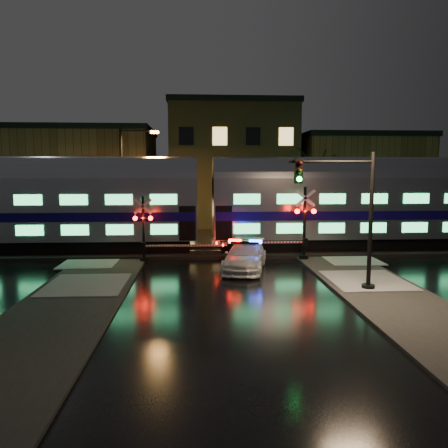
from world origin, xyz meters
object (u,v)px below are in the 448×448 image
Objects in this scene: streetlight at (126,178)px; police_car at (245,256)px; crossing_signal_right at (299,231)px; traffic_light at (350,219)px; crossing_signal_left at (150,236)px.

police_car is at bearing -49.17° from streetlight.
crossing_signal_right is (3.38, 2.14, 1.07)m from police_car.
streetlight reaches higher than police_car.
traffic_light reaches higher than crossing_signal_right.
streetlight is at bearing 148.72° from crossing_signal_right.
streetlight reaches higher than crossing_signal_left.
crossing_signal_left is at bearing -179.93° from crossing_signal_right.
crossing_signal_right is at bearing 0.07° from crossing_signal_left.
crossing_signal_right reaches higher than police_car.
crossing_signal_right is 8.65m from crossing_signal_left.
crossing_signal_right is at bearing -31.28° from streetlight.
streetlight is at bearing 109.38° from crossing_signal_left.
streetlight is (-11.61, 13.44, 1.58)m from traffic_light.
police_car is at bearing -147.75° from crossing_signal_right.
traffic_light is (0.60, -6.75, 1.41)m from crossing_signal_right.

